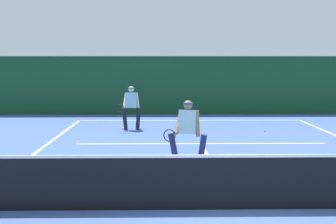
% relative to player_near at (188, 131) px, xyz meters
% --- Properties ---
extents(ground_plane, '(80.00, 80.00, 0.00)m').
position_rel_player_near_xyz_m(ground_plane, '(0.62, -3.13, -0.89)').
color(ground_plane, '#405C9E').
extents(court_line_baseline_far, '(9.52, 0.10, 0.01)m').
position_rel_player_near_xyz_m(court_line_baseline_far, '(0.62, 8.60, -0.89)').
color(court_line_baseline_far, white).
rests_on(court_line_baseline_far, ground_plane).
extents(court_line_service, '(7.76, 0.10, 0.01)m').
position_rel_player_near_xyz_m(court_line_service, '(0.62, 3.11, -0.89)').
color(court_line_service, white).
rests_on(court_line_service, ground_plane).
extents(court_line_centre, '(0.10, 6.40, 0.01)m').
position_rel_player_near_xyz_m(court_line_centre, '(0.62, 0.07, -0.89)').
color(court_line_centre, white).
rests_on(court_line_centre, ground_plane).
extents(tennis_net, '(10.44, 0.09, 1.08)m').
position_rel_player_near_xyz_m(tennis_net, '(0.62, -3.13, -0.40)').
color(tennis_net, '#1E4723').
rests_on(tennis_net, ground_plane).
extents(player_near, '(1.07, 0.85, 1.63)m').
position_rel_player_near_xyz_m(player_near, '(0.00, 0.00, 0.00)').
color(player_near, '#1E234C').
rests_on(player_near, ground_plane).
extents(player_far, '(0.90, 0.85, 1.63)m').
position_rel_player_near_xyz_m(player_far, '(-1.74, 6.06, -0.00)').
color(player_far, black).
rests_on(player_far, ground_plane).
extents(tennis_ball, '(0.07, 0.07, 0.07)m').
position_rel_player_near_xyz_m(tennis_ball, '(3.14, 5.44, -0.86)').
color(tennis_ball, '#D1E033').
rests_on(tennis_ball, ground_plane).
extents(back_fence_windscreen, '(20.61, 0.12, 2.77)m').
position_rel_player_near_xyz_m(back_fence_windscreen, '(0.62, 10.83, 0.49)').
color(back_fence_windscreen, '#164223').
rests_on(back_fence_windscreen, ground_plane).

